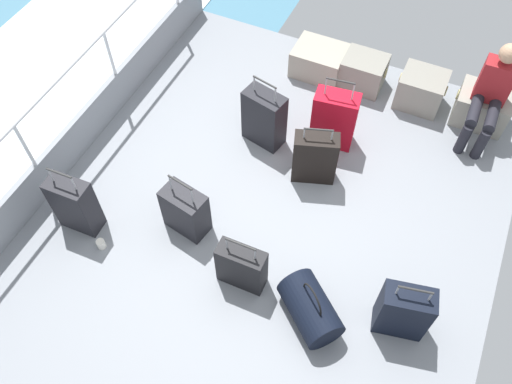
{
  "coord_description": "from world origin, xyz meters",
  "views": [
    {
      "loc": [
        1.06,
        -2.64,
        4.45
      ],
      "look_at": [
        -0.16,
        0.02,
        0.25
      ],
      "focal_mm": 37.09,
      "sensor_mm": 36.0,
      "label": 1
    }
  ],
  "objects_px": {
    "cargo_crate_1": "(363,72)",
    "duffel_bag": "(310,308)",
    "suitcase_4": "(186,211)",
    "paper_cup": "(101,244)",
    "suitcase_1": "(334,119)",
    "cargo_crate_3": "(482,107)",
    "suitcase_3": "(75,205)",
    "suitcase_6": "(403,311)",
    "suitcase_2": "(242,267)",
    "suitcase_5": "(315,158)",
    "cargo_crate_2": "(421,90)",
    "passenger_seated": "(491,93)",
    "cargo_crate_0": "(319,61)",
    "suitcase_0": "(264,118)"
  },
  "relations": [
    {
      "from": "suitcase_1",
      "to": "suitcase_6",
      "type": "relative_size",
      "value": 1.21
    },
    {
      "from": "passenger_seated",
      "to": "duffel_bag",
      "type": "bearing_deg",
      "value": -107.25
    },
    {
      "from": "cargo_crate_3",
      "to": "suitcase_2",
      "type": "height_order",
      "value": "suitcase_2"
    },
    {
      "from": "suitcase_4",
      "to": "suitcase_5",
      "type": "height_order",
      "value": "suitcase_5"
    },
    {
      "from": "passenger_seated",
      "to": "suitcase_2",
      "type": "height_order",
      "value": "passenger_seated"
    },
    {
      "from": "cargo_crate_0",
      "to": "suitcase_5",
      "type": "xyz_separation_m",
      "value": [
        0.51,
        -1.51,
        0.13
      ]
    },
    {
      "from": "suitcase_0",
      "to": "paper_cup",
      "type": "distance_m",
      "value": 2.09
    },
    {
      "from": "cargo_crate_2",
      "to": "suitcase_2",
      "type": "height_order",
      "value": "suitcase_2"
    },
    {
      "from": "cargo_crate_2",
      "to": "duffel_bag",
      "type": "bearing_deg",
      "value": -93.65
    },
    {
      "from": "suitcase_1",
      "to": "duffel_bag",
      "type": "height_order",
      "value": "suitcase_1"
    },
    {
      "from": "cargo_crate_2",
      "to": "suitcase_3",
      "type": "xyz_separation_m",
      "value": [
        -2.56,
        -2.99,
        0.12
      ]
    },
    {
      "from": "suitcase_2",
      "to": "suitcase_6",
      "type": "xyz_separation_m",
      "value": [
        1.4,
        0.17,
        0.04
      ]
    },
    {
      "from": "suitcase_6",
      "to": "paper_cup",
      "type": "distance_m",
      "value": 2.82
    },
    {
      "from": "suitcase_1",
      "to": "cargo_crate_1",
      "type": "bearing_deg",
      "value": 88.3
    },
    {
      "from": "cargo_crate_2",
      "to": "suitcase_3",
      "type": "distance_m",
      "value": 3.94
    },
    {
      "from": "cargo_crate_2",
      "to": "suitcase_6",
      "type": "distance_m",
      "value": 2.77
    },
    {
      "from": "cargo_crate_3",
      "to": "suitcase_0",
      "type": "distance_m",
      "value": 2.44
    },
    {
      "from": "suitcase_6",
      "to": "duffel_bag",
      "type": "distance_m",
      "value": 0.77
    },
    {
      "from": "suitcase_4",
      "to": "paper_cup",
      "type": "xyz_separation_m",
      "value": [
        -0.64,
        -0.55,
        -0.21
      ]
    },
    {
      "from": "cargo_crate_2",
      "to": "suitcase_4",
      "type": "distance_m",
      "value": 3.04
    },
    {
      "from": "suitcase_1",
      "to": "suitcase_4",
      "type": "bearing_deg",
      "value": -118.77
    },
    {
      "from": "suitcase_4",
      "to": "paper_cup",
      "type": "distance_m",
      "value": 0.87
    },
    {
      "from": "suitcase_1",
      "to": "duffel_bag",
      "type": "bearing_deg",
      "value": -75.24
    },
    {
      "from": "cargo_crate_2",
      "to": "passenger_seated",
      "type": "bearing_deg",
      "value": -12.63
    },
    {
      "from": "suitcase_6",
      "to": "cargo_crate_3",
      "type": "bearing_deg",
      "value": 86.76
    },
    {
      "from": "suitcase_3",
      "to": "suitcase_4",
      "type": "bearing_deg",
      "value": 23.01
    },
    {
      "from": "cargo_crate_1",
      "to": "duffel_bag",
      "type": "height_order",
      "value": "duffel_bag"
    },
    {
      "from": "suitcase_4",
      "to": "suitcase_2",
      "type": "bearing_deg",
      "value": -22.53
    },
    {
      "from": "cargo_crate_1",
      "to": "suitcase_1",
      "type": "height_order",
      "value": "suitcase_1"
    },
    {
      "from": "cargo_crate_3",
      "to": "suitcase_0",
      "type": "bearing_deg",
      "value": -148.4
    },
    {
      "from": "cargo_crate_0",
      "to": "cargo_crate_1",
      "type": "relative_size",
      "value": 1.22
    },
    {
      "from": "suitcase_5",
      "to": "paper_cup",
      "type": "xyz_separation_m",
      "value": [
        -1.52,
        -1.63,
        -0.25
      ]
    },
    {
      "from": "suitcase_0",
      "to": "suitcase_3",
      "type": "bearing_deg",
      "value": -123.85
    },
    {
      "from": "cargo_crate_2",
      "to": "suitcase_6",
      "type": "bearing_deg",
      "value": -78.99
    },
    {
      "from": "cargo_crate_1",
      "to": "cargo_crate_3",
      "type": "bearing_deg",
      "value": 0.73
    },
    {
      "from": "suitcase_4",
      "to": "suitcase_5",
      "type": "relative_size",
      "value": 0.99
    },
    {
      "from": "cargo_crate_0",
      "to": "suitcase_3",
      "type": "xyz_separation_m",
      "value": [
        -1.33,
        -2.99,
        0.15
      ]
    },
    {
      "from": "suitcase_1",
      "to": "suitcase_3",
      "type": "distance_m",
      "value": 2.74
    },
    {
      "from": "cargo_crate_0",
      "to": "paper_cup",
      "type": "relative_size",
      "value": 6.4
    },
    {
      "from": "suitcase_3",
      "to": "passenger_seated",
      "type": "bearing_deg",
      "value": 41.15
    },
    {
      "from": "cargo_crate_0",
      "to": "cargo_crate_2",
      "type": "xyz_separation_m",
      "value": [
        1.23,
        -0.01,
        0.03
      ]
    },
    {
      "from": "suitcase_0",
      "to": "suitcase_6",
      "type": "height_order",
      "value": "suitcase_0"
    },
    {
      "from": "duffel_bag",
      "to": "paper_cup",
      "type": "bearing_deg",
      "value": -175.19
    },
    {
      "from": "suitcase_4",
      "to": "cargo_crate_3",
      "type": "bearing_deg",
      "value": 48.73
    },
    {
      "from": "cargo_crate_1",
      "to": "suitcase_1",
      "type": "bearing_deg",
      "value": -91.7
    },
    {
      "from": "cargo_crate_1",
      "to": "suitcase_1",
      "type": "relative_size",
      "value": 0.59
    },
    {
      "from": "suitcase_2",
      "to": "suitcase_0",
      "type": "bearing_deg",
      "value": 107.57
    },
    {
      "from": "passenger_seated",
      "to": "paper_cup",
      "type": "distance_m",
      "value": 4.21
    },
    {
      "from": "cargo_crate_1",
      "to": "suitcase_3",
      "type": "distance_m",
      "value": 3.54
    },
    {
      "from": "suitcase_1",
      "to": "suitcase_2",
      "type": "relative_size",
      "value": 1.32
    }
  ]
}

